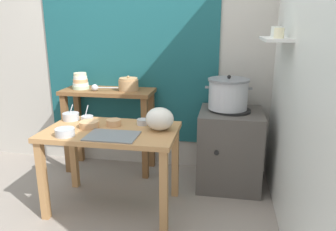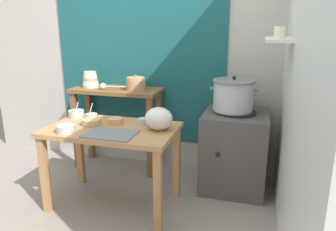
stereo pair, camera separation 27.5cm
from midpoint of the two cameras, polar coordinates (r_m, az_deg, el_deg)
The scene contains 18 objects.
ground_plane at distance 2.99m, azimuth -6.46°, elevation -15.97°, with size 9.00×9.00×0.00m, color gray.
wall_back at distance 3.56m, azimuth 0.99°, elevation 11.53°, with size 4.40×0.12×2.60m.
wall_right at distance 2.58m, azimuth 24.95°, elevation 8.36°, with size 0.30×3.20×2.60m.
prep_table at distance 2.82m, azimuth -7.00°, elevation -4.27°, with size 1.10×0.66×0.72m.
back_shelf_table at distance 3.55m, azimuth -6.75°, elevation 1.19°, with size 0.96×0.40×0.90m.
stove_block at distance 3.26m, azimuth 13.91°, elevation -6.02°, with size 0.60×0.61×0.78m.
steamer_pot at distance 3.12m, azimuth 13.85°, elevation 3.47°, with size 0.44×0.39×0.33m.
clay_pot at distance 3.41m, azimuth -3.36°, elevation 5.56°, with size 0.20×0.20×0.15m.
bowl_stack_enamel at distance 3.61m, azimuth -11.31°, elevation 6.05°, with size 0.17×0.17×0.17m.
ladle at distance 3.46m, azimuth -8.90°, elevation 5.05°, with size 0.28×0.07×0.07m.
serving_tray at distance 2.60m, azimuth -7.12°, elevation -3.26°, with size 0.40×0.28×0.01m, color slate.
plastic_bag at distance 2.67m, azimuth 1.29°, elevation -0.59°, with size 0.23×0.21×0.19m, color silver.
prep_bowl_0 at distance 3.13m, azimuth -13.35°, elevation 0.30°, with size 0.15×0.15×0.14m.
prep_bowl_1 at distance 2.87m, azimuth -10.63°, elevation -1.11°, with size 0.17×0.17×0.05m.
prep_bowl_2 at distance 2.71m, azimuth -14.75°, elevation -2.25°, with size 0.15×0.15×0.06m.
prep_bowl_3 at distance 3.05m, azimuth -10.75°, elevation -0.11°, with size 0.11×0.11×0.14m.
prep_bowl_4 at distance 2.86m, azimuth -6.52°, elevation -0.94°, with size 0.13×0.13×0.05m.
prep_bowl_5 at distance 2.85m, azimuth -1.53°, elevation -0.99°, with size 0.10×0.10×0.05m.
Camera 2 is at (1.14, -2.30, 1.57)m, focal length 34.85 mm.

